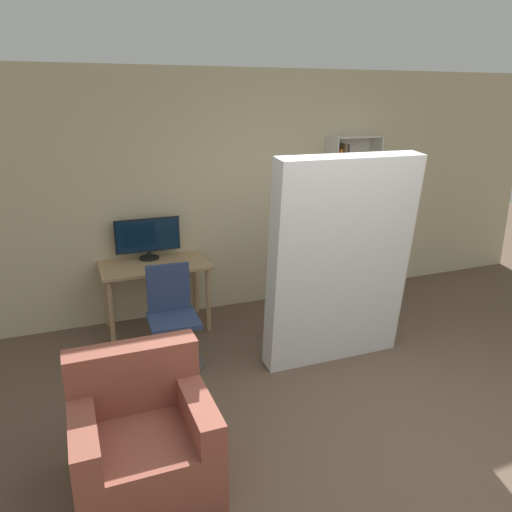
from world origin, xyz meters
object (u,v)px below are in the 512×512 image
object	(u,v)px
office_chair	(173,326)
bookshelf	(344,221)
armchair	(142,437)
mattress_near	(341,263)
monitor	(148,237)

from	to	relation	value
office_chair	bookshelf	size ratio (longest dim) A/B	0.48
bookshelf	armchair	world-z (taller)	bookshelf
mattress_near	armchair	distance (m)	2.25
monitor	armchair	bearing A→B (deg)	-101.49
bookshelf	mattress_near	distance (m)	1.80
mattress_near	office_chair	bearing A→B (deg)	160.77
monitor	armchair	size ratio (longest dim) A/B	0.81
monitor	mattress_near	xyz separation A→B (m)	(1.46, -1.52, -0.00)
bookshelf	armchair	distance (m)	3.84
office_chair	armchair	distance (m)	1.50
bookshelf	armchair	bearing A→B (deg)	-140.07
monitor	bookshelf	xyz separation A→B (m)	(2.41, 0.00, -0.03)
mattress_near	bookshelf	bearing A→B (deg)	57.91
bookshelf	mattress_near	bearing A→B (deg)	-122.09
monitor	bookshelf	size ratio (longest dim) A/B	0.35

